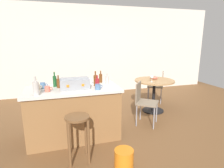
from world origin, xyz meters
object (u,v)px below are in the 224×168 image
at_px(bottle_5, 97,83).
at_px(cup_4, 48,89).
at_px(bottle_1, 95,80).
at_px(serving_bowl, 154,77).
at_px(dining_table, 154,88).
at_px(folding_chair_near, 158,84).
at_px(bottle_0, 107,80).
at_px(bottle_2, 59,83).
at_px(bottle_3, 55,81).
at_px(kitchen_island, 74,113).
at_px(toolbox, 75,83).
at_px(cup_1, 43,85).
at_px(cup_0, 98,87).
at_px(wooden_stool, 78,128).
at_px(folding_chair_far, 144,100).
at_px(cup_2, 91,81).
at_px(cup_3, 37,87).
at_px(bottle_6, 101,78).
at_px(plastic_bucket, 124,158).
at_px(bottle_4, 36,88).
at_px(wine_glass, 152,77).

height_order(bottle_5, cup_4, bottle_5).
relative_size(bottle_1, serving_bowl, 1.42).
bearing_deg(serving_bowl, dining_table, -113.16).
distance_m(folding_chair_near, bottle_0, 2.16).
xyz_separation_m(bottle_1, bottle_2, (-0.63, 0.02, -0.02)).
height_order(folding_chair_near, bottle_2, bottle_2).
bearing_deg(bottle_2, bottle_3, 119.84).
relative_size(kitchen_island, bottle_2, 7.28).
bearing_deg(toolbox, cup_1, 159.01).
xyz_separation_m(dining_table, bottle_3, (-2.22, -0.52, 0.41)).
distance_m(cup_0, serving_bowl, 1.91).
bearing_deg(dining_table, wooden_stool, -144.37).
distance_m(dining_table, cup_4, 2.50).
bearing_deg(dining_table, folding_chair_near, 52.72).
bearing_deg(folding_chair_far, serving_bowl, 49.41).
xyz_separation_m(wooden_stool, cup_2, (0.36, 0.93, 0.45)).
bearing_deg(cup_0, toolbox, 156.88).
relative_size(bottle_0, cup_3, 1.71).
xyz_separation_m(bottle_5, bottle_6, (0.14, 0.36, 0.01)).
bearing_deg(cup_4, cup_3, 145.42).
height_order(bottle_0, cup_4, bottle_0).
bearing_deg(cup_1, bottle_1, -4.38).
bearing_deg(cup_4, bottle_0, 11.84).
bearing_deg(bottle_2, bottle_6, 13.64).
bearing_deg(kitchen_island, plastic_bucket, -60.96).
relative_size(folding_chair_near, bottle_4, 3.05).
height_order(bottle_4, cup_4, bottle_4).
xyz_separation_m(wooden_stool, folding_chair_near, (2.38, 1.97, 0.01)).
bearing_deg(dining_table, cup_0, -149.22).
distance_m(bottle_4, cup_3, 0.26).
distance_m(cup_1, serving_bowl, 2.56).
height_order(bottle_0, wine_glass, bottle_0).
bearing_deg(bottle_1, bottle_3, 169.53).
height_order(folding_chair_far, bottle_6, bottle_6).
distance_m(bottle_6, cup_3, 1.13).
distance_m(bottle_1, cup_4, 0.82).
height_order(kitchen_island, bottle_0, bottle_0).
distance_m(bottle_4, cup_1, 0.41).
distance_m(bottle_2, plastic_bucket, 1.59).
distance_m(kitchen_island, bottle_4, 0.82).
bearing_deg(folding_chair_near, wooden_stool, -140.45).
relative_size(bottle_3, cup_1, 2.13).
bearing_deg(bottle_5, wooden_stool, -124.77).
xyz_separation_m(bottle_6, wine_glass, (1.23, 0.27, -0.11)).
relative_size(bottle_2, cup_2, 1.91).
bearing_deg(bottle_0, plastic_bucket, -93.37).
height_order(toolbox, cup_4, toolbox).
distance_m(wooden_stool, bottle_6, 1.21).
bearing_deg(serving_bowl, cup_1, -164.19).
bearing_deg(bottle_6, bottle_0, -66.84).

